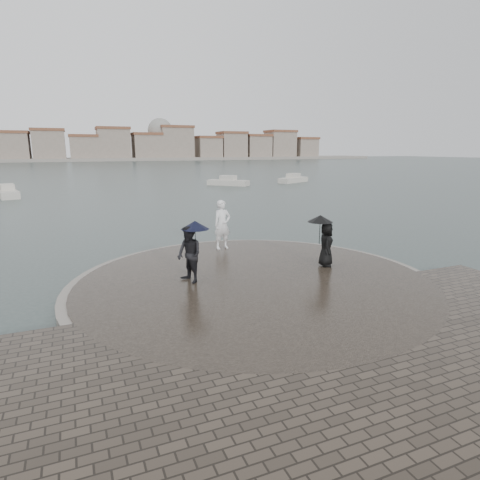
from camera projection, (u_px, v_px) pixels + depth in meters
name	position (u px, v px, depth m)	size (l,w,h in m)	color
ground	(310.00, 330.00, 10.63)	(400.00, 400.00, 0.00)	#2B3835
kerb_ring	(255.00, 284.00, 13.74)	(12.50, 12.50, 0.32)	gray
quay_tip	(255.00, 284.00, 13.74)	(11.90, 11.90, 0.36)	#2D261E
statue	(222.00, 225.00, 17.63)	(0.79, 0.52, 2.16)	white
visitor_left	(190.00, 249.00, 13.17)	(1.22, 1.13, 2.04)	black
visitor_right	(325.00, 238.00, 14.99)	(1.16, 1.06, 1.95)	black
far_skyline	(66.00, 146.00, 151.57)	(260.00, 20.00, 37.00)	gray
boats	(194.00, 184.00, 49.83)	(39.37, 9.42, 1.50)	beige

